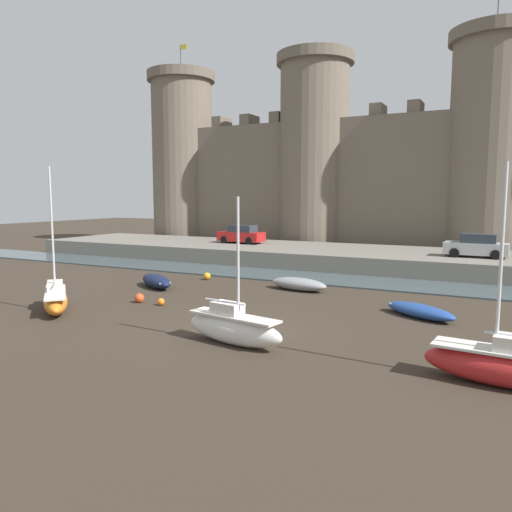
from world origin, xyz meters
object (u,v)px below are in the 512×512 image
at_px(mooring_buoy_mid_mud, 207,276).
at_px(mooring_buoy_off_centre, 139,298).
at_px(rowboat_foreground_left, 299,284).
at_px(rowboat_near_channel_right, 156,281).
at_px(mooring_buoy_near_shore, 161,302).
at_px(sailboat_midflat_centre, 504,365).
at_px(rowboat_near_channel_left, 420,310).
at_px(sailboat_midflat_right, 234,327).
at_px(car_quay_east, 477,246).
at_px(car_quay_centre_west, 241,234).
at_px(sailboat_midflat_left, 56,299).

height_order(mooring_buoy_mid_mud, mooring_buoy_off_centre, mooring_buoy_off_centre).
height_order(rowboat_foreground_left, mooring_buoy_off_centre, rowboat_foreground_left).
bearing_deg(rowboat_near_channel_right, rowboat_foreground_left, 21.39).
distance_m(mooring_buoy_near_shore, mooring_buoy_mid_mud, 7.93).
bearing_deg(sailboat_midflat_centre, rowboat_near_channel_left, 115.32).
height_order(rowboat_near_channel_right, mooring_buoy_near_shore, rowboat_near_channel_right).
distance_m(rowboat_near_channel_right, sailboat_midflat_centre, 20.48).
xyz_separation_m(rowboat_near_channel_left, sailboat_midflat_right, (-5.46, -7.46, 0.33)).
bearing_deg(mooring_buoy_near_shore, mooring_buoy_mid_mud, 105.85).
relative_size(mooring_buoy_near_shore, car_quay_east, 0.09).
distance_m(sailboat_midflat_right, mooring_buoy_mid_mud, 14.62).
bearing_deg(car_quay_centre_west, mooring_buoy_mid_mud, -72.02).
relative_size(rowboat_near_channel_left, car_quay_centre_west, 0.91).
relative_size(sailboat_midflat_centre, mooring_buoy_mid_mud, 13.50).
distance_m(rowboat_near_channel_right, mooring_buoy_mid_mud, 3.98).
height_order(sailboat_midflat_left, mooring_buoy_near_shore, sailboat_midflat_left).
xyz_separation_m(rowboat_near_channel_right, rowboat_near_channel_left, (15.35, -0.46, -0.10)).
bearing_deg(sailboat_midflat_centre, mooring_buoy_near_shore, 165.21).
relative_size(rowboat_near_channel_left, mooring_buoy_off_centre, 7.72).
height_order(rowboat_near_channel_right, car_quay_east, car_quay_east).
height_order(sailboat_midflat_right, mooring_buoy_off_centre, sailboat_midflat_right).
xyz_separation_m(rowboat_near_channel_right, sailboat_midflat_right, (9.89, -7.92, 0.23)).
height_order(rowboat_foreground_left, mooring_buoy_mid_mud, rowboat_foreground_left).
distance_m(rowboat_near_channel_left, mooring_buoy_mid_mud, 14.81).
bearing_deg(rowboat_near_channel_left, mooring_buoy_mid_mud, 163.28).
relative_size(mooring_buoy_near_shore, mooring_buoy_mid_mud, 0.77).
relative_size(rowboat_foreground_left, mooring_buoy_off_centre, 7.72).
distance_m(rowboat_near_channel_right, mooring_buoy_off_centre, 4.28).
bearing_deg(mooring_buoy_mid_mud, rowboat_foreground_left, -5.83).
distance_m(sailboat_midflat_left, mooring_buoy_off_centre, 4.05).
bearing_deg(car_quay_centre_west, car_quay_east, -4.80).
xyz_separation_m(sailboat_midflat_centre, sailboat_midflat_right, (-9.00, 0.01, 0.01)).
relative_size(mooring_buoy_mid_mud, mooring_buoy_off_centre, 0.97).
xyz_separation_m(sailboat_midflat_left, car_quay_centre_west, (-2.23, 22.41, 1.48)).
bearing_deg(mooring_buoy_mid_mud, sailboat_midflat_left, -97.70).
relative_size(sailboat_midflat_right, sailboat_midflat_left, 0.80).
relative_size(rowboat_near_channel_right, mooring_buoy_off_centre, 7.52).
height_order(rowboat_near_channel_right, sailboat_midflat_centre, sailboat_midflat_centre).
xyz_separation_m(sailboat_midflat_centre, mooring_buoy_off_centre, (-16.95, 4.11, -0.40)).
bearing_deg(mooring_buoy_near_shore, sailboat_midflat_centre, -14.79).
distance_m(rowboat_foreground_left, mooring_buoy_mid_mud, 6.82).
distance_m(sailboat_midflat_right, car_quay_east, 22.66).
distance_m(sailboat_midflat_centre, mooring_buoy_near_shore, 16.09).
height_order(car_quay_east, car_quay_centre_west, same).
xyz_separation_m(rowboat_near_channel_left, sailboat_midflat_centre, (3.53, -7.47, 0.32)).
bearing_deg(mooring_buoy_off_centre, mooring_buoy_mid_mud, 95.77).
relative_size(rowboat_near_channel_left, mooring_buoy_near_shore, 10.27).
bearing_deg(car_quay_centre_west, sailboat_midflat_centre, -47.24).
bearing_deg(sailboat_midflat_left, sailboat_midflat_right, -4.23).
bearing_deg(mooring_buoy_off_centre, rowboat_near_channel_right, 116.86).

